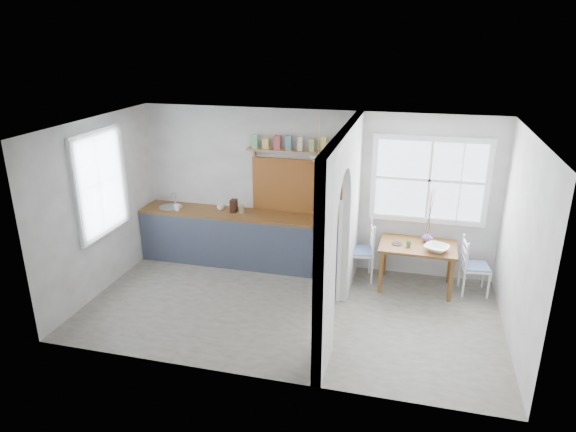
% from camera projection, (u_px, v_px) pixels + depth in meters
% --- Properties ---
extents(floor, '(5.80, 3.20, 0.01)m').
position_uv_depth(floor, '(290.00, 308.00, 7.34)').
color(floor, gray).
rests_on(floor, ground).
extents(ceiling, '(5.80, 3.20, 0.01)m').
position_uv_depth(ceiling, '(290.00, 127.00, 6.45)').
color(ceiling, white).
rests_on(ceiling, walls).
extents(walls, '(5.81, 3.21, 2.60)m').
position_uv_depth(walls, '(290.00, 224.00, 6.90)').
color(walls, white).
rests_on(walls, floor).
extents(partition, '(0.12, 3.20, 2.60)m').
position_uv_depth(partition, '(343.00, 216.00, 6.73)').
color(partition, white).
rests_on(partition, floor).
extents(kitchen_window, '(0.10, 1.16, 1.50)m').
position_uv_depth(kitchen_window, '(98.00, 184.00, 7.44)').
color(kitchen_window, white).
rests_on(kitchen_window, walls).
extents(nook_window, '(1.76, 0.10, 1.30)m').
position_uv_depth(nook_window, '(429.00, 180.00, 7.80)').
color(nook_window, white).
rests_on(nook_window, walls).
extents(counter, '(3.50, 0.60, 0.90)m').
position_uv_depth(counter, '(244.00, 238.00, 8.65)').
color(counter, brown).
rests_on(counter, floor).
extents(sink, '(0.40, 0.40, 0.02)m').
position_uv_depth(sink, '(171.00, 208.00, 8.78)').
color(sink, silver).
rests_on(sink, counter).
extents(backsplash, '(1.65, 0.03, 0.90)m').
position_uv_depth(backsplash, '(301.00, 187.00, 8.36)').
color(backsplash, '#9C5D1E').
rests_on(backsplash, walls).
extents(shelf, '(1.75, 0.20, 0.21)m').
position_uv_depth(shelf, '(300.00, 148.00, 8.06)').
color(shelf, '#A2855E').
rests_on(shelf, walls).
extents(pendant_lamp, '(0.26, 0.26, 0.16)m').
position_uv_depth(pendant_lamp, '(318.00, 162.00, 7.71)').
color(pendant_lamp, '#EFE4D0').
rests_on(pendant_lamp, ceiling).
extents(utensil_rail, '(0.02, 0.50, 0.02)m').
position_uv_depth(utensil_rail, '(345.00, 197.00, 7.52)').
color(utensil_rail, silver).
rests_on(utensil_rail, partition).
extents(dining_table, '(1.15, 0.78, 0.71)m').
position_uv_depth(dining_table, '(416.00, 266.00, 7.84)').
color(dining_table, brown).
rests_on(dining_table, floor).
extents(chair_left, '(0.51, 0.51, 0.96)m').
position_uv_depth(chair_left, '(359.00, 250.00, 8.08)').
color(chair_left, white).
rests_on(chair_left, floor).
extents(chair_right, '(0.44, 0.44, 0.86)m').
position_uv_depth(chair_right, '(475.00, 266.00, 7.66)').
color(chair_right, white).
rests_on(chair_right, floor).
extents(kettle, '(0.22, 0.20, 0.21)m').
position_uv_depth(kettle, '(330.00, 215.00, 8.10)').
color(kettle, beige).
rests_on(kettle, counter).
extents(mug_a, '(0.12, 0.12, 0.10)m').
position_uv_depth(mug_a, '(177.00, 208.00, 8.59)').
color(mug_a, white).
rests_on(mug_a, counter).
extents(mug_b, '(0.17, 0.17, 0.10)m').
position_uv_depth(mug_b, '(221.00, 207.00, 8.63)').
color(mug_b, white).
rests_on(mug_b, counter).
extents(knife_block, '(0.10, 0.14, 0.21)m').
position_uv_depth(knife_block, '(234.00, 206.00, 8.51)').
color(knife_block, black).
rests_on(knife_block, counter).
extents(jar, '(0.11, 0.11, 0.14)m').
position_uv_depth(jar, '(242.00, 209.00, 8.47)').
color(jar, gray).
rests_on(jar, counter).
extents(towel_magenta, '(0.02, 0.03, 0.61)m').
position_uv_depth(towel_magenta, '(341.00, 266.00, 8.02)').
color(towel_magenta, '#D73C8D').
rests_on(towel_magenta, counter).
extents(towel_orange, '(0.02, 0.03, 0.45)m').
position_uv_depth(towel_orange, '(341.00, 269.00, 7.98)').
color(towel_orange, orange).
rests_on(towel_orange, counter).
extents(bowl, '(0.45, 0.45, 0.08)m').
position_uv_depth(bowl, '(437.00, 248.00, 7.50)').
color(bowl, white).
rests_on(bowl, dining_table).
extents(table_cup, '(0.09, 0.09, 0.08)m').
position_uv_depth(table_cup, '(409.00, 244.00, 7.65)').
color(table_cup, '#4C7C4C').
rests_on(table_cup, dining_table).
extents(plate, '(0.18, 0.18, 0.01)m').
position_uv_depth(plate, '(397.00, 244.00, 7.74)').
color(plate, black).
rests_on(plate, dining_table).
extents(vase, '(0.17, 0.17, 0.17)m').
position_uv_depth(vase, '(427.00, 237.00, 7.80)').
color(vase, '#6B4882').
rests_on(vase, dining_table).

